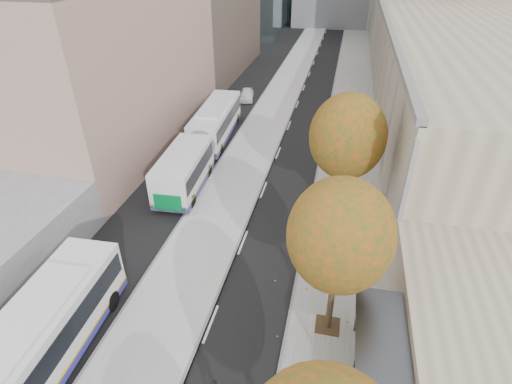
# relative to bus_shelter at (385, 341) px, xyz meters

# --- Properties ---
(bus_platform) EXTENTS (4.25, 150.00, 0.15)m
(bus_platform) POSITION_rel_bus_shelter_xyz_m (-9.56, 24.04, -2.11)
(bus_platform) COLOR #A8A8A8
(bus_platform) RESTS_ON ground
(sidewalk) EXTENTS (4.75, 150.00, 0.08)m
(sidewalk) POSITION_rel_bus_shelter_xyz_m (-1.56, 24.04, -2.15)
(sidewalk) COLOR gray
(sidewalk) RESTS_ON ground
(building_tan) EXTENTS (18.00, 92.00, 8.00)m
(building_tan) POSITION_rel_bus_shelter_xyz_m (9.81, 53.04, 1.81)
(building_tan) COLOR gray
(building_tan) RESTS_ON ground
(bus_shelter) EXTENTS (1.90, 4.40, 2.53)m
(bus_shelter) POSITION_rel_bus_shelter_xyz_m (0.00, 0.00, 0.00)
(bus_shelter) COLOR #383A3F
(bus_shelter) RESTS_ON sidewalk
(tree_c) EXTENTS (4.20, 4.20, 7.28)m
(tree_c) POSITION_rel_bus_shelter_xyz_m (-2.09, 2.04, 3.06)
(tree_c) COLOR black
(tree_c) RESTS_ON sidewalk
(tree_d) EXTENTS (4.40, 4.40, 7.60)m
(tree_d) POSITION_rel_bus_shelter_xyz_m (-2.09, 11.04, 3.28)
(tree_d) COLOR black
(tree_d) RESTS_ON sidewalk
(bus_far) EXTENTS (3.45, 17.16, 2.84)m
(bus_far) POSITION_rel_bus_shelter_xyz_m (-13.02, 17.05, -0.64)
(bus_far) COLOR silver
(bus_far) RESTS_ON ground
(distant_car) EXTENTS (2.04, 3.70, 1.19)m
(distant_car) POSITION_rel_bus_shelter_xyz_m (-13.02, 31.30, -1.59)
(distant_car) COLOR white
(distant_car) RESTS_ON ground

